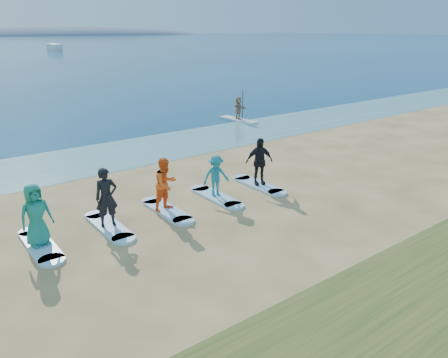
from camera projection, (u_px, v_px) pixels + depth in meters
ground at (282, 223)px, 13.85m from camera, size 600.00×600.00×0.00m
shallow_water at (134, 151)px, 21.74m from camera, size 600.00×600.00×0.00m
island_ridge at (70, 35)px, 293.51m from camera, size 220.00×56.00×18.00m
paddleboard at (238, 120)px, 28.78m from camera, size 0.94×3.05×0.12m
paddleboarder at (239, 108)px, 28.52m from camera, size 0.61×1.40×1.46m
boat_offshore_b at (55, 51)px, 109.50m from camera, size 2.03×6.64×1.67m
surfboard_0 at (41, 246)px, 12.35m from camera, size 0.70×2.20×0.09m
student_0 at (36, 215)px, 12.03m from camera, size 0.95×0.69×1.81m
surfboard_1 at (109, 226)px, 13.52m from camera, size 0.70×2.20×0.09m
student_1 at (106, 197)px, 13.20m from camera, size 0.74×0.55×1.85m
surfboard_2 at (167, 210)px, 14.69m from camera, size 0.70×2.20×0.09m
student_2 at (166, 184)px, 14.38m from camera, size 1.00×0.86×1.80m
surfboard_3 at (216, 197)px, 15.86m from camera, size 0.70×2.20×0.09m
student_3 at (216, 176)px, 15.60m from camera, size 1.08×0.77×1.52m
surfboard_4 at (259, 185)px, 17.04m from camera, size 0.70×2.20×0.09m
student_4 at (259, 161)px, 16.72m from camera, size 1.17×0.80×1.84m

